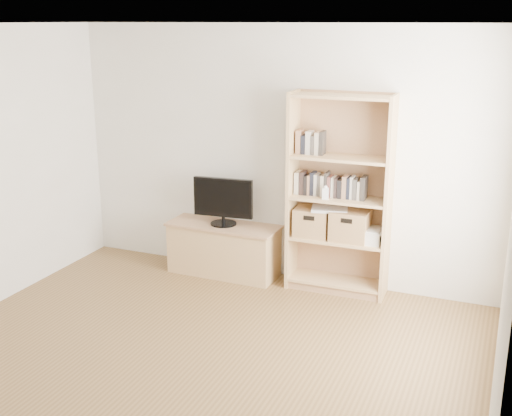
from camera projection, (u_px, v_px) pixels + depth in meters
The scene contains 14 objects.
floor at pixel (159, 393), 4.69m from camera, with size 4.50×5.00×0.01m, color brown.
back_wall at pixel (280, 155), 6.54m from camera, with size 4.50×0.02×2.60m, color silver.
right_wall at pixel (506, 273), 3.50m from camera, with size 0.02×5.00×2.60m, color silver.
ceiling at pixel (141, 24), 3.95m from camera, with size 4.50×5.00×0.01m, color white.
tv_stand at pixel (224, 250), 6.84m from camera, with size 1.15×0.43×0.53m, color tan.
bookshelf at pixel (339, 195), 6.22m from camera, with size 0.99×0.35×1.98m, color tan.
television at pixel (223, 202), 6.69m from camera, with size 0.64×0.05×0.50m, color black.
books_row_mid at pixel (340, 187), 6.22m from camera, with size 0.78×0.15×0.21m, color #BEB5A2.
books_row_upper at pixel (319, 143), 6.18m from camera, with size 0.41×0.15×0.22m, color #BEB5A2.
baby_monitor at pixel (325, 194), 6.15m from camera, with size 0.06×0.04×0.11m, color white.
basket_left at pixel (312, 222), 6.39m from camera, with size 0.34×0.28×0.28m, color #9A7945.
basket_right at pixel (350, 225), 6.26m from camera, with size 0.36×0.30×0.30m, color #9A7945.
laptop at pixel (330, 209), 6.29m from camera, with size 0.35×0.24×0.03m, color silver.
magazine_stack at pixel (372, 237), 6.20m from camera, with size 0.17×0.25×0.12m, color beige.
Camera 1 is at (2.23, -3.53, 2.63)m, focal length 45.00 mm.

